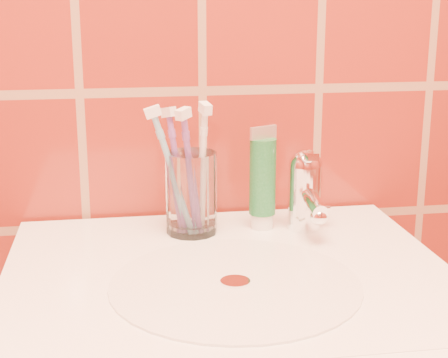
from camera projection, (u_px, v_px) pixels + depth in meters
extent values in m
cube|color=white|center=(228.00, 327.00, 0.88)|extent=(0.56, 0.46, 0.16)
cylinder|color=silver|center=(235.00, 284.00, 0.81)|extent=(0.30, 0.30, 0.00)
cylinder|color=white|center=(235.00, 282.00, 0.81)|extent=(0.04, 0.04, 0.00)
cylinder|color=white|center=(191.00, 193.00, 0.98)|extent=(0.08, 0.08, 0.12)
cylinder|color=white|center=(262.00, 221.00, 1.01)|extent=(0.03, 0.03, 0.02)
cylinder|color=#165F2B|center=(263.00, 177.00, 0.99)|extent=(0.04, 0.04, 0.11)
cube|color=beige|center=(263.00, 133.00, 0.98)|extent=(0.04, 0.01, 0.02)
cylinder|color=white|center=(304.00, 197.00, 1.00)|extent=(0.05, 0.05, 0.09)
sphere|color=white|center=(306.00, 166.00, 0.99)|extent=(0.05, 0.05, 0.05)
cylinder|color=white|center=(312.00, 200.00, 0.96)|extent=(0.02, 0.09, 0.03)
cube|color=white|center=(308.00, 156.00, 0.97)|extent=(0.02, 0.06, 0.01)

